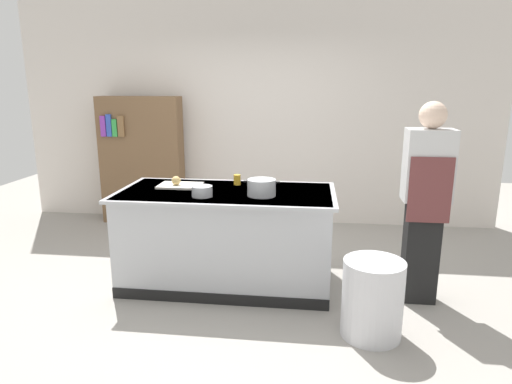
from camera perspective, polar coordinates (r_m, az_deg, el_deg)
ground_plane at (r=4.37m, az=-3.65°, el=-11.43°), size 10.00×10.00×0.00m
back_wall at (r=6.04m, az=-0.13°, el=10.32°), size 6.40×0.12×3.00m
counter_island at (r=4.19m, az=-3.75°, el=-5.66°), size 1.98×0.98×0.90m
cutting_board at (r=4.30m, az=-9.70°, el=0.83°), size 0.40×0.28×0.02m
onion at (r=4.27m, az=-10.21°, el=1.44°), size 0.09×0.09×0.09m
stock_pot at (r=3.88m, az=0.72°, el=0.58°), size 0.32×0.25×0.15m
mixing_bowl at (r=3.88m, az=-6.93°, el=0.09°), size 0.18×0.18×0.09m
juice_cup at (r=4.31m, az=-2.44°, el=1.58°), size 0.07×0.07×0.10m
trash_bin at (r=3.51m, az=14.69°, el=-13.08°), size 0.45×0.45×0.60m
person_chef at (r=3.97m, az=20.90°, el=-0.88°), size 0.38×0.25×1.72m
bookshelf at (r=6.20m, az=-14.42°, el=3.95°), size 1.10×0.31×1.70m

